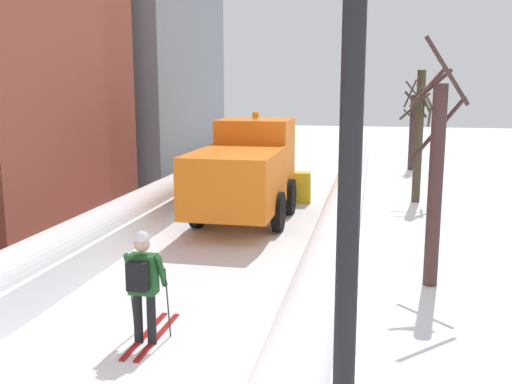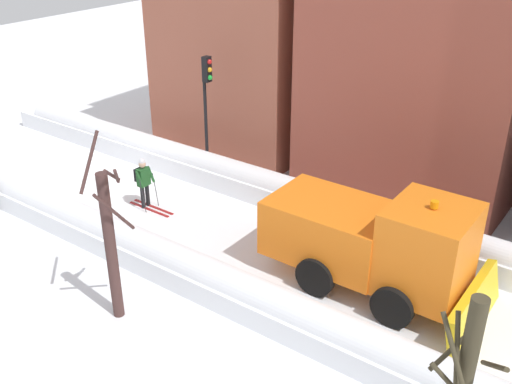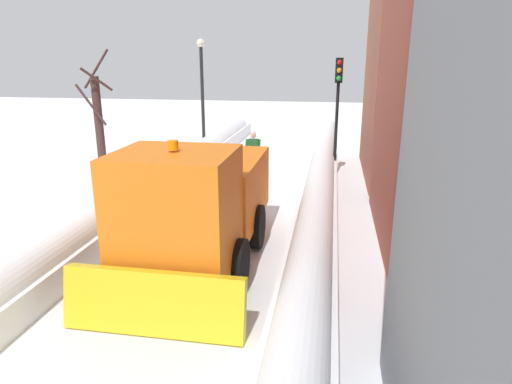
# 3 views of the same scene
# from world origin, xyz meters

# --- Properties ---
(ground_plane) EXTENTS (80.00, 80.00, 0.00)m
(ground_plane) POSITION_xyz_m (0.00, 10.00, 0.00)
(ground_plane) COLOR white
(snowbank_left) EXTENTS (1.10, 36.00, 1.15)m
(snowbank_left) POSITION_xyz_m (-2.67, 10.00, 0.53)
(snowbank_left) COLOR white
(snowbank_left) RESTS_ON ground
(snowbank_right) EXTENTS (1.10, 36.00, 1.08)m
(snowbank_right) POSITION_xyz_m (2.67, 10.00, 0.48)
(snowbank_right) COLOR white
(snowbank_right) RESTS_ON ground
(building_brick_near) EXTENTS (6.59, 6.53, 8.86)m
(building_brick_near) POSITION_xyz_m (-7.58, 1.43, 4.44)
(building_brick_near) COLOR #9E5642
(building_brick_near) RESTS_ON ground
(plow_truck) EXTENTS (3.20, 5.98, 3.12)m
(plow_truck) POSITION_xyz_m (-0.13, 10.69, 1.48)
(plow_truck) COLOR orange
(plow_truck) RESTS_ON ground
(skier) EXTENTS (0.62, 1.80, 1.81)m
(skier) POSITION_xyz_m (0.13, 2.29, 1.00)
(skier) COLOR black
(skier) RESTS_ON ground
(traffic_light_pole) EXTENTS (0.28, 0.42, 4.58)m
(traffic_light_pole) POSITION_xyz_m (-3.13, 2.44, 3.20)
(traffic_light_pole) COLOR black
(traffic_light_pole) RESTS_ON ground
(bare_tree_near) EXTENTS (1.12, 1.06, 4.86)m
(bare_tree_near) POSITION_xyz_m (4.71, 5.98, 2.17)
(bare_tree_near) COLOR #462E2B
(bare_tree_near) RESTS_ON ground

